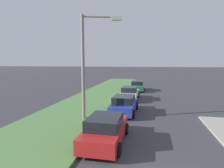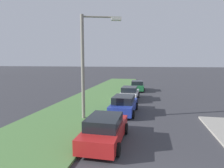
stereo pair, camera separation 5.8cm
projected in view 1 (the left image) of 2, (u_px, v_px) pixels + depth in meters
The scene contains 6 objects.
grass_median at pixel (77, 111), 16.12m from camera, with size 60.00×6.00×0.12m, color #517F42.
parked_car_red at pixel (106, 130), 9.84m from camera, with size 4.32×2.05×1.47m.
parked_car_blue at pixel (124, 105), 15.53m from camera, with size 4.35×2.12×1.47m.
parked_car_white at pixel (130, 93), 21.11m from camera, with size 4.31×2.05×1.47m.
parked_car_green at pixel (137, 86), 27.58m from camera, with size 4.40×2.21×1.47m.
streetlight at pixel (88, 60), 13.41m from camera, with size 1.07×2.81×7.50m.
Camera 1 is at (-4.85, 0.85, 4.24)m, focal length 30.21 mm.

